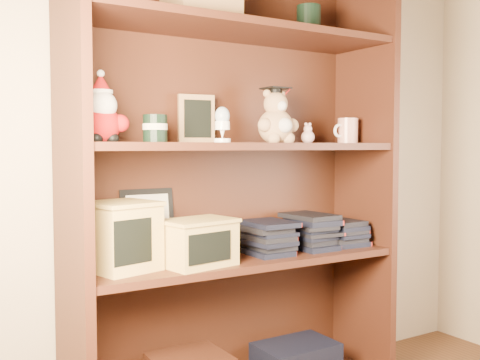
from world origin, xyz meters
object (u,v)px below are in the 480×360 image
at_px(bookcase, 232,191).
at_px(grad_teddy_bear, 277,121).
at_px(teacher_mug, 347,131).
at_px(treats_box, 122,236).

relative_size(bookcase, grad_teddy_bear, 7.75).
bearing_deg(teacher_mug, grad_teddy_bear, -178.97).
bearing_deg(bookcase, treats_box, -173.16).
distance_m(bookcase, grad_teddy_bear, 0.30).
xyz_separation_m(grad_teddy_bear, treats_box, (-0.58, 0.01, -0.37)).
relative_size(grad_teddy_bear, teacher_mug, 1.85).
bearing_deg(bookcase, grad_teddy_bear, -20.25).
distance_m(grad_teddy_bear, teacher_mug, 0.35).
bearing_deg(treats_box, bookcase, 6.84).
bearing_deg(treats_box, grad_teddy_bear, -0.52).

